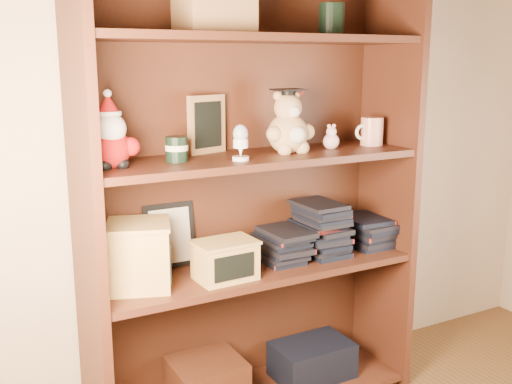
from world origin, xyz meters
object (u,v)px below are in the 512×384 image
Objects in this scene: grad_teddy_bear at (289,128)px; treats_box at (139,255)px; teacher_mug at (371,131)px; bookcase at (249,201)px.

grad_teddy_bear is 0.67m from treats_box.
treats_box is (-0.92, -0.00, -0.34)m from teacher_mug.
grad_teddy_bear is at bearing -178.94° from teacher_mug.
treats_box is (-0.42, -0.05, -0.12)m from bookcase.
bookcase is at bearing 174.22° from teacher_mug.
teacher_mug is 0.98m from treats_box.
teacher_mug is (0.50, -0.05, 0.22)m from bookcase.
bookcase is 0.44m from treats_box.
teacher_mug is at bearing 1.06° from grad_teddy_bear.
grad_teddy_bear is 0.91× the size of treats_box.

